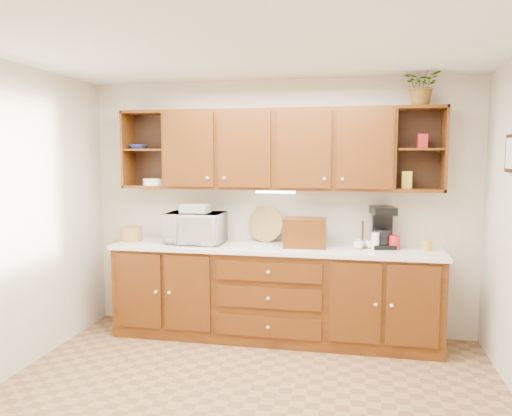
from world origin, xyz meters
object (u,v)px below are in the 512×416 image
at_px(bread_box, 305,233).
at_px(potted_plant, 423,85).
at_px(microwave, 196,228).
at_px(coffee_maker, 383,228).

xyz_separation_m(bread_box, potted_plant, (1.07, 0.09, 1.39)).
relative_size(bread_box, potted_plant, 1.10).
height_order(microwave, bread_box, microwave).
bearing_deg(potted_plant, coffee_maker, 170.88).
distance_m(microwave, potted_plant, 2.58).
distance_m(microwave, bread_box, 1.11).
bearing_deg(microwave, potted_plant, 3.12).
relative_size(microwave, potted_plant, 1.53).
height_order(bread_box, coffee_maker, coffee_maker).
bearing_deg(coffee_maker, bread_box, -179.10).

